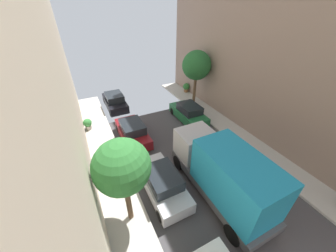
% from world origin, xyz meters
% --- Properties ---
extents(parked_car_left_3, '(1.78, 4.20, 1.57)m').
position_xyz_m(parked_car_left_3, '(-2.70, 7.28, 0.72)').
color(parked_car_left_3, silver).
rests_on(parked_car_left_3, ground).
extents(parked_car_left_4, '(1.78, 4.20, 1.57)m').
position_xyz_m(parked_car_left_4, '(-2.70, 12.74, 0.72)').
color(parked_car_left_4, maroon).
rests_on(parked_car_left_4, ground).
extents(parked_car_left_5, '(1.78, 4.20, 1.57)m').
position_xyz_m(parked_car_left_5, '(-2.70, 18.64, 0.72)').
color(parked_car_left_5, black).
rests_on(parked_car_left_5, ground).
extents(parked_car_right_2, '(1.78, 4.20, 1.57)m').
position_xyz_m(parked_car_right_2, '(2.70, 13.32, 0.72)').
color(parked_car_right_2, '#1E6638').
rests_on(parked_car_right_2, ground).
extents(delivery_truck, '(2.26, 6.60, 3.38)m').
position_xyz_m(delivery_truck, '(0.00, 5.70, 1.79)').
color(delivery_truck, '#4C4C51').
rests_on(delivery_truck, ground).
extents(street_tree_0, '(2.37, 2.37, 4.63)m').
position_xyz_m(street_tree_0, '(-4.77, 6.50, 3.57)').
color(street_tree_0, brown).
rests_on(street_tree_0, sidewalk_left).
extents(street_tree_1, '(2.72, 2.72, 5.31)m').
position_xyz_m(street_tree_1, '(4.82, 15.74, 4.07)').
color(street_tree_1, brown).
rests_on(street_tree_1, sidewalk_right).
extents(potted_plant_0, '(0.78, 0.78, 1.05)m').
position_xyz_m(potted_plant_0, '(5.68, 18.72, 0.74)').
color(potted_plant_0, brown).
rests_on(potted_plant_0, sidewalk_right).
extents(potted_plant_1, '(0.68, 0.68, 0.94)m').
position_xyz_m(potted_plant_1, '(-5.66, 15.59, 0.66)').
color(potted_plant_1, '#B2A899').
rests_on(potted_plant_1, sidewalk_left).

